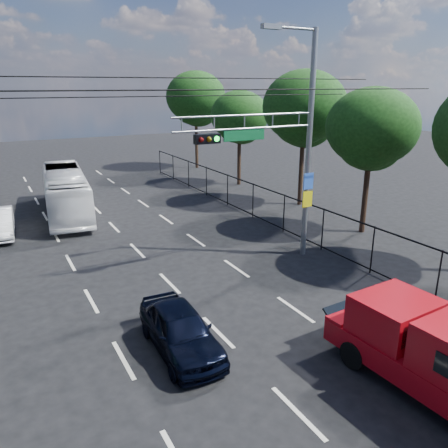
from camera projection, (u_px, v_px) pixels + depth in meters
ground at (298, 413)px, 10.25m from camera, size 120.00×120.00×0.00m
lane_markings at (125, 238)px, 21.94m from camera, size 6.12×38.00×0.01m
signal_mast at (286, 139)px, 17.75m from camera, size 6.43×0.39×9.50m
utility_wires at (153, 88)px, 15.43m from camera, size 22.00×5.04×0.74m
fence_right at (271, 207)px, 23.58m from camera, size 0.06×34.03×2.00m
tree_right_b at (371, 134)px, 21.38m from camera, size 4.50×4.50×7.31m
tree_right_c at (304, 113)px, 26.46m from camera, size 5.10×5.10×8.29m
tree_right_d at (240, 120)px, 32.40m from camera, size 4.32×4.32×7.02m
tree_right_e at (196, 102)px, 38.84m from camera, size 5.28×5.28×8.58m
red_pickup at (441, 353)px, 10.56m from camera, size 2.37×5.87×2.15m
navy_hatchback at (180, 330)px, 12.48m from camera, size 1.70×3.94×1.32m
white_bus at (66, 192)px, 25.69m from camera, size 3.26×9.72×2.66m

